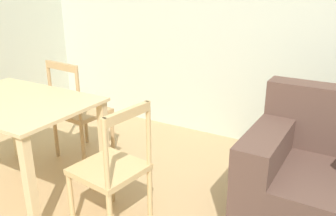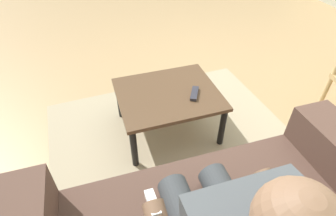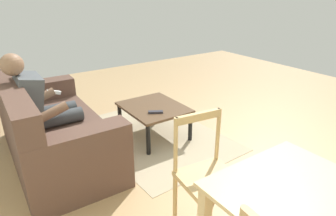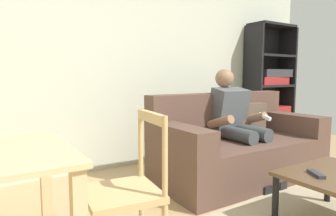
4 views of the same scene
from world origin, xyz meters
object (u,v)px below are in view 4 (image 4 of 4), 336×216
couch (237,147)px  bookshelf (269,92)px  person_lounging (236,122)px  dining_chair_facing_couch (127,191)px  tv_remote (316,174)px

couch → bookshelf: size_ratio=0.98×
person_lounging → dining_chair_facing_couch: size_ratio=1.33×
couch → tv_remote: bearing=-106.9°
couch → tv_remote: couch is taller
tv_remote → bookshelf: (1.91, 1.98, 0.44)m
person_lounging → bookshelf: 1.80m
person_lounging → dining_chair_facing_couch: bearing=-155.2°
tv_remote → dining_chair_facing_couch: 1.37m
person_lounging → dining_chair_facing_couch: 1.85m
tv_remote → person_lounging: bearing=-77.7°
couch → person_lounging: person_lounging is taller
bookshelf → dining_chair_facing_couch: size_ratio=2.13×
person_lounging → dining_chair_facing_couch: person_lounging is taller
dining_chair_facing_couch → person_lounging: bearing=24.8°
person_lounging → tv_remote: 1.21m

